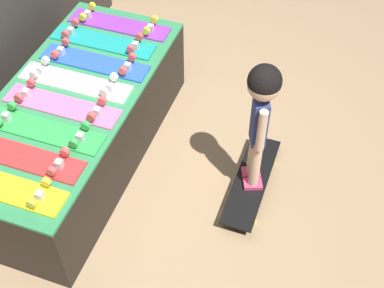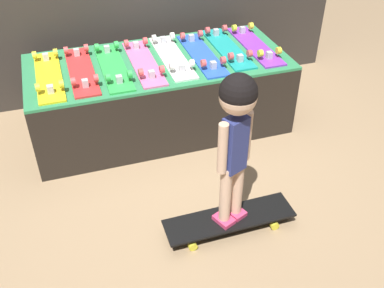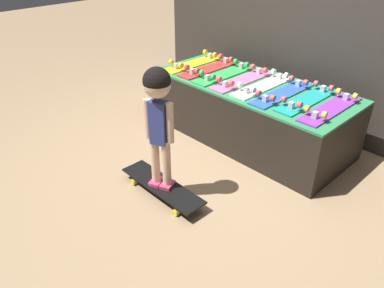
% 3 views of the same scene
% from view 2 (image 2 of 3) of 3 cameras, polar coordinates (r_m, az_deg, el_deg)
% --- Properties ---
extents(ground_plane, '(16.00, 16.00, 0.00)m').
position_cam_2_polar(ground_plane, '(3.25, -1.66, -2.29)').
color(ground_plane, '#9E7F5B').
extents(display_rack, '(1.91, 0.85, 0.57)m').
position_cam_2_polar(display_rack, '(3.49, -4.12, 6.30)').
color(display_rack, black).
rests_on(display_rack, ground_plane).
extents(skateboard_yellow_on_rack, '(0.18, 0.75, 0.09)m').
position_cam_2_polar(skateboard_yellow_on_rack, '(3.27, -17.76, 8.36)').
color(skateboard_yellow_on_rack, yellow).
rests_on(skateboard_yellow_on_rack, display_rack).
extents(skateboard_red_on_rack, '(0.18, 0.75, 0.09)m').
position_cam_2_polar(skateboard_red_on_rack, '(3.28, -13.91, 9.16)').
color(skateboard_red_on_rack, red).
rests_on(skateboard_red_on_rack, display_rack).
extents(skateboard_green_on_rack, '(0.18, 0.75, 0.09)m').
position_cam_2_polar(skateboard_green_on_rack, '(3.29, -10.00, 9.73)').
color(skateboard_green_on_rack, green).
rests_on(skateboard_green_on_rack, display_rack).
extents(skateboard_pink_on_rack, '(0.18, 0.75, 0.09)m').
position_cam_2_polar(skateboard_pink_on_rack, '(3.32, -6.17, 10.36)').
color(skateboard_pink_on_rack, pink).
rests_on(skateboard_pink_on_rack, display_rack).
extents(skateboard_white_on_rack, '(0.18, 0.75, 0.09)m').
position_cam_2_polar(skateboard_white_on_rack, '(3.39, -2.55, 11.12)').
color(skateboard_white_on_rack, white).
rests_on(skateboard_white_on_rack, display_rack).
extents(skateboard_blue_on_rack, '(0.18, 0.75, 0.09)m').
position_cam_2_polar(skateboard_blue_on_rack, '(3.42, 1.24, 11.43)').
color(skateboard_blue_on_rack, blue).
rests_on(skateboard_blue_on_rack, display_rack).
extents(skateboard_teal_on_rack, '(0.18, 0.75, 0.09)m').
position_cam_2_polar(skateboard_teal_on_rack, '(3.53, 4.49, 12.16)').
color(skateboard_teal_on_rack, teal).
rests_on(skateboard_teal_on_rack, display_rack).
extents(skateboard_purple_on_rack, '(0.18, 0.75, 0.09)m').
position_cam_2_polar(skateboard_purple_on_rack, '(3.60, 7.99, 12.41)').
color(skateboard_purple_on_rack, purple).
rests_on(skateboard_purple_on_rack, display_rack).
extents(skateboard_on_floor, '(0.79, 0.21, 0.09)m').
position_cam_2_polar(skateboard_on_floor, '(2.74, 4.77, -9.49)').
color(skateboard_on_floor, black).
rests_on(skateboard_on_floor, ground_plane).
extents(child, '(0.22, 0.19, 0.96)m').
position_cam_2_polar(child, '(2.30, 5.62, 2.43)').
color(child, '#E03D6B').
rests_on(child, skateboard_on_floor).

